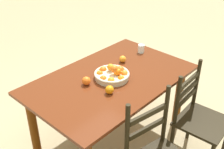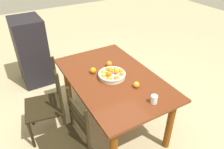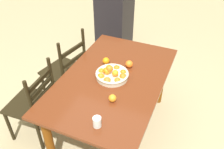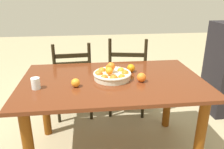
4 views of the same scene
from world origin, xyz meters
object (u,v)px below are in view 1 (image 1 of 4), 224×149
chair_by_cabinet (198,119)px  dining_table (111,89)px  fruit_bowl (112,74)px  orange_loose_0 (110,90)px  orange_loose_1 (123,59)px  drinking_glass (141,49)px  orange_loose_2 (86,81)px

chair_by_cabinet → dining_table: bearing=113.6°
chair_by_cabinet → fruit_bowl: bearing=113.7°
chair_by_cabinet → orange_loose_0: chair_by_cabinet is taller
dining_table → orange_loose_1: bearing=-158.1°
dining_table → drinking_glass: (-0.62, -0.13, 0.17)m
orange_loose_0 → orange_loose_2: bearing=-81.0°
fruit_bowl → drinking_glass: bearing=-167.3°
orange_loose_2 → drinking_glass: (-0.85, -0.04, 0.01)m
dining_table → chair_by_cabinet: 0.86m
dining_table → orange_loose_2: 0.30m
drinking_glass → dining_table: bearing=11.4°
chair_by_cabinet → orange_loose_0: bearing=131.4°
dining_table → orange_loose_2: (0.24, -0.08, 0.17)m
chair_by_cabinet → orange_loose_2: size_ratio=12.13×
fruit_bowl → orange_loose_2: bearing=-21.6°
fruit_bowl → drinking_glass: size_ratio=3.67×
fruit_bowl → orange_loose_2: fruit_bowl is taller
orange_loose_0 → dining_table: bearing=-139.6°
chair_by_cabinet → drinking_glass: 0.97m
fruit_bowl → orange_loose_0: fruit_bowl is taller
orange_loose_2 → drinking_glass: drinking_glass is taller
orange_loose_1 → orange_loose_2: bearing=4.5°
orange_loose_1 → drinking_glass: bearing=-180.0°
orange_loose_0 → orange_loose_2: (0.04, -0.25, 0.00)m
fruit_bowl → orange_loose_1: fruit_bowl is taller
fruit_bowl → chair_by_cabinet: bearing=117.3°
dining_table → orange_loose_1: orange_loose_1 is taller
chair_by_cabinet → fruit_bowl: size_ratio=2.86×
chair_by_cabinet → orange_loose_1: chair_by_cabinet is taller
fruit_bowl → drinking_glass: fruit_bowl is taller
orange_loose_0 → orange_loose_2: 0.25m
orange_loose_1 → drinking_glass: drinking_glass is taller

